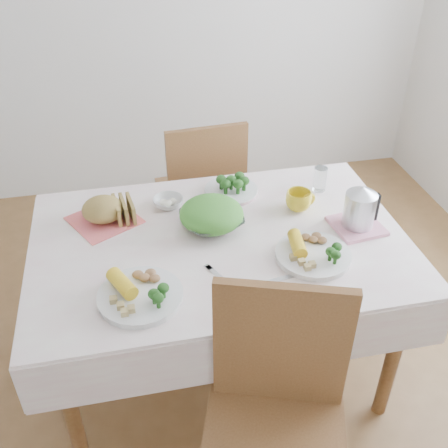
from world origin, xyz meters
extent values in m
plane|color=brown|center=(0.00, 0.00, 0.00)|extent=(3.60, 3.60, 0.00)
cube|color=brown|center=(0.00, 0.00, 0.38)|extent=(1.40, 0.90, 0.75)
cube|color=white|center=(0.00, 0.00, 0.76)|extent=(1.50, 1.00, 0.01)
cube|color=brown|center=(0.05, 0.82, 0.46)|extent=(0.46, 0.46, 0.96)
imported|color=white|center=(-0.02, 0.09, 0.79)|extent=(0.30, 0.30, 0.06)
cylinder|color=white|center=(-0.34, -0.28, 0.77)|extent=(0.33, 0.33, 0.02)
cylinder|color=white|center=(0.32, -0.19, 0.77)|extent=(0.39, 0.39, 0.02)
cylinder|color=beige|center=(0.12, 0.34, 0.77)|extent=(0.31, 0.31, 0.02)
cube|color=#EB6362|center=(-0.45, 0.23, 0.76)|extent=(0.34, 0.34, 0.00)
ellipsoid|color=olive|center=(-0.45, 0.23, 0.82)|extent=(0.20, 0.19, 0.10)
imported|color=white|center=(-0.17, 0.28, 0.78)|extent=(0.17, 0.17, 0.04)
imported|color=yellow|center=(0.37, 0.14, 0.81)|extent=(0.13, 0.13, 0.09)
cylinder|color=white|center=(0.52, 0.28, 0.83)|extent=(0.07, 0.07, 0.11)
cube|color=pink|center=(0.57, -0.04, 0.77)|extent=(0.22, 0.22, 0.02)
cylinder|color=#B2B5BA|center=(0.57, -0.04, 0.88)|extent=(0.13, 0.13, 0.18)
cube|color=silver|center=(-0.05, -0.23, 0.76)|extent=(0.09, 0.16, 0.00)
cube|color=silver|center=(0.13, -0.29, 0.76)|extent=(0.17, 0.05, 0.00)
camera|label=1|loc=(-0.33, -1.65, 2.02)|focal=42.00mm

